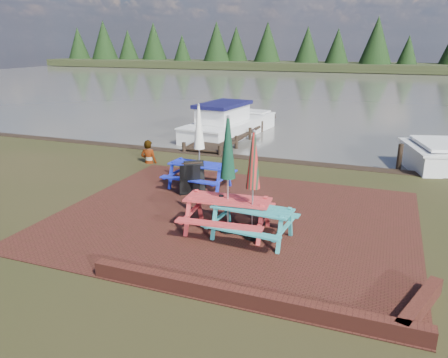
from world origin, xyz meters
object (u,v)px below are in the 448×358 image
jetty (236,131)px  person (148,140)px  chalkboard (192,178)px  picnic_table_blue (199,160)px  picnic_table_red (228,193)px  boat_jetty (229,125)px  picnic_table_teal (253,203)px

jetty → person: person is taller
chalkboard → person: person is taller
picnic_table_blue → chalkboard: picnic_table_blue is taller
picnic_table_red → jetty: picnic_table_red is taller
boat_jetty → picnic_table_blue: bearing=-68.1°
picnic_table_blue → person: (-2.98, 2.02, -0.04)m
picnic_table_teal → jetty: bearing=115.8°
person → picnic_table_blue: bearing=142.7°
chalkboard → boat_jetty: boat_jetty is taller
picnic_table_red → chalkboard: bearing=127.0°
jetty → person: 6.49m
picnic_table_teal → picnic_table_red: bearing=171.7°
picnic_table_red → picnic_table_blue: size_ratio=1.07×
jetty → boat_jetty: 0.61m
boat_jetty → chalkboard: bearing=-68.9°
picnic_table_red → jetty: 11.71m
picnic_table_red → picnic_table_blue: 3.37m
chalkboard → jetty: chalkboard is taller
picnic_table_blue → boat_jetty: size_ratio=0.38×
picnic_table_teal → chalkboard: (-2.57, 2.30, -0.38)m
picnic_table_teal → picnic_table_red: size_ratio=0.91×
chalkboard → boat_jetty: 9.47m
picnic_table_blue → picnic_table_red: bearing=-51.7°
picnic_table_teal → picnic_table_blue: (-2.60, 2.91, 0.02)m
picnic_table_teal → chalkboard: 3.47m
jetty → boat_jetty: bearing=151.9°
picnic_table_teal → chalkboard: picnic_table_teal is taller
picnic_table_blue → chalkboard: (0.03, -0.61, -0.40)m
chalkboard → person: (-3.01, 2.63, 0.36)m
picnic_table_red → boat_jetty: 12.10m
picnic_table_teal → chalkboard: bearing=143.0°
picnic_table_teal → jetty: 12.06m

